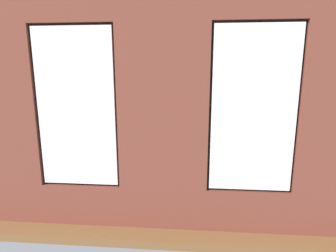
% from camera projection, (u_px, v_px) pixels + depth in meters
% --- Properties ---
extents(ground_plane, '(6.96, 6.03, 0.10)m').
position_uv_depth(ground_plane, '(174.00, 164.00, 6.14)').
color(ground_plane, brown).
extents(brick_wall_with_windows, '(6.36, 0.30, 3.22)m').
position_uv_depth(brick_wall_with_windows, '(163.00, 109.00, 3.25)').
color(brick_wall_with_windows, brown).
rests_on(brick_wall_with_windows, ground_plane).
extents(white_wall_right, '(0.10, 5.03, 3.22)m').
position_uv_depth(white_wall_right, '(35.00, 92.00, 5.87)').
color(white_wall_right, silver).
rests_on(white_wall_right, ground_plane).
extents(couch_by_window, '(2.03, 0.87, 0.80)m').
position_uv_depth(couch_by_window, '(176.00, 183.00, 4.12)').
color(couch_by_window, black).
rests_on(couch_by_window, ground_plane).
extents(couch_left, '(1.00, 1.99, 0.80)m').
position_uv_depth(couch_left, '(297.00, 160.00, 5.22)').
color(couch_left, black).
rests_on(couch_left, ground_plane).
extents(coffee_table, '(1.21, 0.82, 0.43)m').
position_uv_depth(coffee_table, '(158.00, 146.00, 6.09)').
color(coffee_table, tan).
rests_on(coffee_table, ground_plane).
extents(cup_ceramic, '(0.09, 0.09, 0.11)m').
position_uv_depth(cup_ceramic, '(172.00, 140.00, 6.18)').
color(cup_ceramic, '#33567F').
rests_on(cup_ceramic, coffee_table).
extents(candle_jar, '(0.08, 0.08, 0.12)m').
position_uv_depth(candle_jar, '(141.00, 142.00, 5.98)').
color(candle_jar, '#B7333D').
rests_on(candle_jar, coffee_table).
extents(table_plant_small, '(0.11, 0.11, 0.18)m').
position_uv_depth(table_plant_small, '(157.00, 140.00, 6.06)').
color(table_plant_small, beige).
rests_on(table_plant_small, coffee_table).
extents(remote_black, '(0.17, 0.14, 0.02)m').
position_uv_depth(remote_black, '(152.00, 142.00, 6.19)').
color(remote_black, black).
rests_on(remote_black, coffee_table).
extents(remote_silver, '(0.17, 0.13, 0.02)m').
position_uv_depth(remote_silver, '(161.00, 145.00, 5.95)').
color(remote_silver, '#B2B2B7').
rests_on(remote_silver, coffee_table).
extents(media_console, '(1.00, 0.42, 0.54)m').
position_uv_depth(media_console, '(61.00, 146.00, 6.46)').
color(media_console, black).
rests_on(media_console, ground_plane).
extents(tv_flatscreen, '(1.22, 0.20, 0.83)m').
position_uv_depth(tv_flatscreen, '(58.00, 119.00, 6.33)').
color(tv_flatscreen, black).
rests_on(tv_flatscreen, media_console).
extents(papasan_chair, '(1.05, 1.05, 0.68)m').
position_uv_depth(papasan_chair, '(152.00, 129.00, 7.70)').
color(papasan_chair, olive).
rests_on(papasan_chair, ground_plane).
extents(potted_plant_beside_window_right, '(0.74, 0.74, 1.14)m').
position_uv_depth(potted_plant_beside_window_right, '(68.00, 157.00, 4.08)').
color(potted_plant_beside_window_right, gray).
rests_on(potted_plant_beside_window_right, ground_plane).
extents(potted_plant_mid_room_small, '(0.29, 0.29, 0.46)m').
position_uv_depth(potted_plant_mid_room_small, '(219.00, 139.00, 6.93)').
color(potted_plant_mid_room_small, brown).
rests_on(potted_plant_mid_room_small, ground_plane).
extents(potted_plant_foreground_right, '(0.74, 0.72, 1.28)m').
position_uv_depth(potted_plant_foreground_right, '(97.00, 115.00, 8.11)').
color(potted_plant_foreground_right, '#47423D').
rests_on(potted_plant_foreground_right, ground_plane).
extents(potted_plant_corner_near_left, '(0.94, 0.83, 1.30)m').
position_uv_depth(potted_plant_corner_near_left, '(267.00, 116.00, 7.73)').
color(potted_plant_corner_near_left, '#9E5638').
rests_on(potted_plant_corner_near_left, ground_plane).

